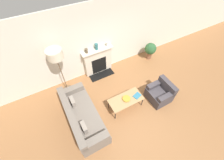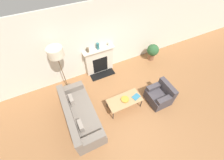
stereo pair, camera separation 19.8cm
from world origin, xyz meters
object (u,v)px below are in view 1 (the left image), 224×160
at_px(book, 137,96).
at_px(couch, 82,117).
at_px(armchair_near, 160,93).
at_px(floor_lamp, 56,57).
at_px(mantel_vase_left, 86,51).
at_px(mantel_vase_center_right, 107,44).
at_px(coffee_table, 126,100).
at_px(bowl, 126,99).
at_px(fireplace, 98,61).
at_px(mantel_vase_center_left, 96,47).
at_px(potted_plant, 150,49).

bearing_deg(book, couch, 155.55).
height_order(armchair_near, floor_lamp, floor_lamp).
height_order(mantel_vase_left, mantel_vase_center_right, mantel_vase_left).
bearing_deg(coffee_table, couch, 173.13).
distance_m(bowl, book, 0.41).
height_order(fireplace, floor_lamp, floor_lamp).
bearing_deg(mantel_vase_center_right, floor_lamp, -170.26).
relative_size(fireplace, coffee_table, 1.08).
distance_m(mantel_vase_center_left, potted_plant, 2.60).
bearing_deg(fireplace, mantel_vase_center_left, 115.59).
xyz_separation_m(bowl, mantel_vase_left, (-0.49, 2.07, 0.78)).
height_order(couch, coffee_table, couch).
xyz_separation_m(armchair_near, mantel_vase_center_right, (-0.93, 2.36, 0.96)).
bearing_deg(armchair_near, potted_plant, 151.76).
bearing_deg(potted_plant, fireplace, 172.03).
bearing_deg(armchair_near, mantel_vase_left, -143.01).
bearing_deg(armchair_near, fireplace, -149.83).
bearing_deg(fireplace, book, -77.26).
bearing_deg(fireplace, potted_plant, -7.97).
distance_m(fireplace, potted_plant, 2.47).
relative_size(book, mantel_vase_center_right, 1.84).
xyz_separation_m(coffee_table, mantel_vase_left, (-0.48, 2.06, 0.84)).
bearing_deg(couch, coffee_table, -96.87).
bearing_deg(floor_lamp, mantel_vase_left, 16.83).
xyz_separation_m(couch, mantel_vase_center_right, (1.91, 1.88, 0.95)).
relative_size(book, mantel_vase_left, 1.79).
distance_m(book, mantel_vase_center_left, 2.34).
bearing_deg(couch, floor_lamp, 1.60).
bearing_deg(floor_lamp, armchair_near, -35.07).
height_order(mantel_vase_center_left, potted_plant, mantel_vase_center_left).
distance_m(couch, mantel_vase_center_left, 2.58).
distance_m(armchair_near, floor_lamp, 3.79).
xyz_separation_m(armchair_near, mantel_vase_left, (-1.78, 2.36, 0.97)).
height_order(fireplace, mantel_vase_center_left, mantel_vase_center_left).
bearing_deg(bowl, fireplace, 92.18).
bearing_deg(book, potted_plant, 25.12).
relative_size(fireplace, floor_lamp, 0.65).
distance_m(couch, mantel_vase_center_right, 2.84).
bearing_deg(coffee_table, floor_lamp, 132.54).
bearing_deg(floor_lamp, mantel_vase_center_left, 12.47).
height_order(coffee_table, bowl, bowl).
xyz_separation_m(floor_lamp, mantel_vase_left, (1.11, 0.33, -0.42)).
xyz_separation_m(armchair_near, mantel_vase_center_left, (-1.37, 2.36, 1.00)).
bearing_deg(couch, mantel_vase_center_right, -45.49).
height_order(coffee_table, floor_lamp, floor_lamp).
height_order(floor_lamp, mantel_vase_center_left, floor_lamp).
relative_size(bowl, book, 0.88).
relative_size(coffee_table, mantel_vase_left, 6.79).
height_order(fireplace, potted_plant, fireplace).
bearing_deg(book, bowl, 153.66).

